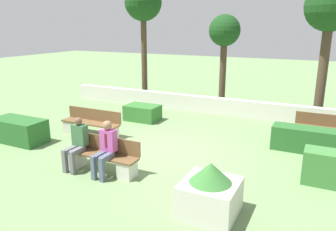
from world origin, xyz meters
The scene contains 15 objects.
ground_plane centered at (0.00, 0.00, 0.00)m, with size 60.00×60.00×0.00m, color #6B8956.
perimeter_wall centered at (0.00, 4.64, 0.34)m, with size 14.31×0.30×0.68m.
bench_front centered at (-0.87, -2.05, 0.34)m, with size 2.04×0.49×0.87m.
bench_left_side centered at (4.28, 2.78, 0.35)m, with size 2.15×0.49×0.87m.
bench_right_side centered at (-2.91, 0.06, 0.35)m, with size 2.14×0.48×0.87m.
person_seated_man centered at (-0.61, -2.19, 0.76)m, with size 0.38×0.64×1.37m.
person_seated_woman centered at (-1.51, -2.20, 0.74)m, with size 0.38×0.64×1.34m.
hedge_block_near_left centered at (-4.56, -1.45, 0.37)m, with size 1.78×0.85×0.74m.
hedge_block_near_right centered at (4.29, -0.33, 0.40)m, with size 1.13×0.61×0.80m.
hedge_block_mid_left centered at (-2.30, 2.40, 0.30)m, with size 1.27×0.88×0.59m.
hedge_block_mid_right centered at (3.75, 1.68, 0.35)m, with size 2.10×0.66×0.71m.
planter_corner_left centered at (2.23, -2.72, 0.48)m, with size 1.06×1.06×1.07m.
tree_leftmost centered at (-4.06, 5.60, 4.48)m, with size 1.73×1.73×5.48m.
tree_center_left centered at (-0.17, 5.75, 3.20)m, with size 1.34×1.34×4.04m.
tree_center_right centered at (3.80, 5.67, 4.10)m, with size 1.86×1.86×5.19m.
Camera 1 is at (4.02, -8.19, 3.56)m, focal length 35.00 mm.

